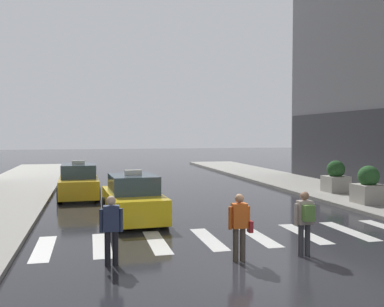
{
  "coord_description": "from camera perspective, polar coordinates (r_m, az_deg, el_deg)",
  "views": [
    {
      "loc": [
        -4.17,
        -9.3,
        3.11
      ],
      "look_at": [
        -0.1,
        8.0,
        2.3
      ],
      "focal_mm": 40.92,
      "sensor_mm": 36.0,
      "label": 1
    }
  ],
  "objects": [
    {
      "name": "ground_plane",
      "position": [
        10.66,
        10.76,
        -14.39
      ],
      "size": [
        160.0,
        160.0,
        0.0
      ],
      "primitive_type": "plane",
      "color": "#26262B"
    },
    {
      "name": "pedestrian_plain_coat",
      "position": [
        10.58,
        -10.48,
        -9.27
      ],
      "size": [
        0.55,
        0.24,
        1.65
      ],
      "color": "black",
      "rests_on": "ground"
    },
    {
      "name": "planter_mid_block",
      "position": [
        23.36,
        18.23,
        -3.01
      ],
      "size": [
        1.1,
        1.1,
        1.6
      ],
      "color": "#A8A399",
      "rests_on": "curb_right"
    },
    {
      "name": "taxi_second",
      "position": [
        22.02,
        -14.57,
        -3.68
      ],
      "size": [
        2.02,
        4.58,
        1.8
      ],
      "color": "gold",
      "rests_on": "ground"
    },
    {
      "name": "pedestrian_with_backpack",
      "position": [
        11.48,
        14.52,
        -8.2
      ],
      "size": [
        0.55,
        0.43,
        1.65
      ],
      "color": "#333338",
      "rests_on": "ground"
    },
    {
      "name": "crosswalk_markings",
      "position": [
        13.36,
        5.42,
        -10.84
      ],
      "size": [
        11.3,
        2.8,
        0.01
      ],
      "color": "silver",
      "rests_on": "ground"
    },
    {
      "name": "taxi_lead",
      "position": [
        16.04,
        -7.7,
        -5.96
      ],
      "size": [
        2.12,
        4.63,
        1.8
      ],
      "color": "yellow",
      "rests_on": "ground"
    },
    {
      "name": "pedestrian_with_handbag",
      "position": [
        10.8,
        6.25,
        -9.03
      ],
      "size": [
        0.6,
        0.24,
        1.65
      ],
      "color": "#473D33",
      "rests_on": "ground"
    },
    {
      "name": "planter_near_corner",
      "position": [
        20.06,
        22.0,
        -3.98
      ],
      "size": [
        1.1,
        1.1,
        1.6
      ],
      "color": "#A8A399",
      "rests_on": "curb_right"
    }
  ]
}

